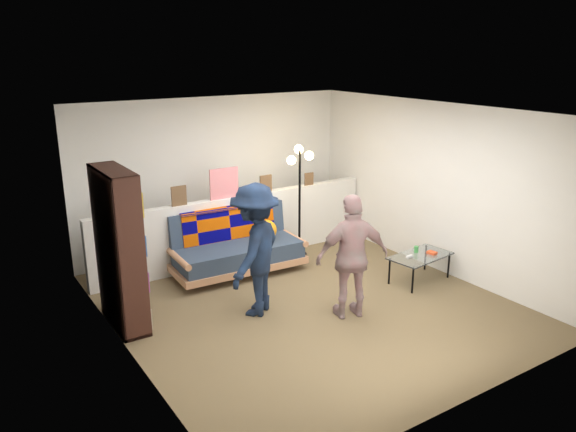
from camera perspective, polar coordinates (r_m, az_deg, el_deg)
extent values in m
plane|color=brown|center=(7.21, 1.76, -8.80)|extent=(5.00, 5.00, 0.00)
cube|color=silver|center=(8.87, -7.46, 4.22)|extent=(4.50, 0.10, 2.40)
cube|color=silver|center=(5.84, -16.58, -3.05)|extent=(0.10, 5.00, 2.40)
cube|color=silver|center=(8.23, 14.81, 2.81)|extent=(0.10, 5.00, 2.40)
cube|color=white|center=(6.54, 1.95, 10.53)|extent=(4.50, 5.00, 0.10)
cube|color=silver|center=(8.45, -5.20, -1.26)|extent=(4.45, 0.15, 1.00)
cube|color=brown|center=(7.71, -15.13, 1.15)|extent=(0.18, 0.02, 0.22)
cube|color=brown|center=(7.89, -11.02, 2.02)|extent=(0.22, 0.02, 0.28)
cube|color=silver|center=(8.15, -6.51, 3.31)|extent=(0.45, 0.02, 0.45)
cube|color=brown|center=(8.50, -2.27, 3.31)|extent=(0.20, 0.02, 0.26)
cube|color=brown|center=(8.93, 2.14, 3.78)|extent=(0.16, 0.02, 0.20)
cube|color=tan|center=(8.09, -5.11, -4.76)|extent=(1.92, 0.93, 0.10)
cube|color=#2D3D52|center=(7.99, -4.99, -3.75)|extent=(1.81, 0.78, 0.24)
cube|color=#2D3D52|center=(8.21, -6.15, -1.02)|extent=(1.79, 0.32, 0.56)
cylinder|color=tan|center=(7.70, -11.15, -4.21)|extent=(0.13, 0.84, 0.09)
cylinder|color=tan|center=(8.39, 0.34, -2.08)|extent=(0.13, 0.84, 0.09)
cube|color=#040666|center=(8.14, -5.92, -1.17)|extent=(1.43, 0.17, 0.51)
cube|color=#040666|center=(8.17, -6.35, 0.91)|extent=(1.44, 0.32, 0.03)
sphere|color=orange|center=(8.09, -2.19, -1.44)|extent=(0.30, 0.30, 0.30)
cube|color=black|center=(6.58, -17.96, -3.49)|extent=(0.02, 0.93, 1.85)
cube|color=black|center=(6.20, -15.54, -4.50)|extent=(0.31, 0.02, 1.85)
cube|color=black|center=(7.03, -17.85, -2.18)|extent=(0.31, 0.02, 1.85)
cube|color=black|center=(6.37, -17.46, 4.49)|extent=(0.31, 0.93, 0.02)
cube|color=black|center=(6.97, -16.14, -10.28)|extent=(0.31, 0.93, 0.04)
cube|color=black|center=(6.77, -16.46, -6.71)|extent=(0.31, 0.88, 0.02)
cube|color=black|center=(6.61, -16.77, -3.27)|extent=(0.31, 0.88, 0.02)
cube|color=black|center=(6.48, -17.09, 0.32)|extent=(0.31, 0.88, 0.02)
cube|color=#AE2225|center=(6.89, -16.10, -8.87)|extent=(0.23, 0.86, 0.31)
cube|color=#294EB3|center=(6.71, -16.41, -5.38)|extent=(0.23, 0.86, 0.29)
cube|color=gold|center=(6.56, -16.72, -1.89)|extent=(0.23, 0.86, 0.31)
cube|color=#369558|center=(6.44, -17.04, 1.75)|extent=(0.23, 0.86, 0.29)
cylinder|color=black|center=(7.57, 12.55, -6.41)|extent=(0.03, 0.03, 0.36)
cylinder|color=black|center=(8.19, 16.00, -4.86)|extent=(0.03, 0.03, 0.36)
cylinder|color=black|center=(7.80, 10.25, -5.58)|extent=(0.03, 0.03, 0.36)
cylinder|color=black|center=(8.40, 13.78, -4.15)|extent=(0.03, 0.03, 0.36)
cube|color=silver|center=(7.92, 13.29, -3.96)|extent=(0.95, 0.60, 0.02)
cube|color=silver|center=(7.80, 12.25, -4.04)|extent=(0.11, 0.06, 0.03)
cube|color=#F1552A|center=(7.99, 14.41, -3.63)|extent=(0.10, 0.14, 0.04)
cylinder|color=green|center=(7.99, 12.89, -3.32)|extent=(0.07, 0.07, 0.09)
cylinder|color=black|center=(8.76, 1.15, -3.90)|extent=(0.29, 0.29, 0.03)
cylinder|color=black|center=(8.51, 1.18, 1.19)|extent=(0.04, 0.04, 1.64)
sphere|color=#FFC672|center=(8.36, 0.35, 5.69)|extent=(0.14, 0.14, 0.14)
sphere|color=#FFC672|center=(8.35, 2.16, 6.14)|extent=(0.14, 0.14, 0.14)
sphere|color=#FFC672|center=(8.44, 1.09, 6.79)|extent=(0.14, 0.14, 0.14)
imported|color=black|center=(6.67, -3.36, -3.46)|extent=(1.19, 1.11, 1.61)
imported|color=tan|center=(6.64, 6.56, -4.14)|extent=(0.95, 0.62, 1.51)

